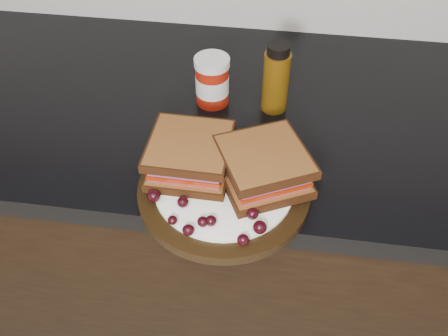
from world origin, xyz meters
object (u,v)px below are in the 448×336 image
at_px(condiment_jar, 212,81).
at_px(oil_bottle, 276,78).
at_px(plate, 224,190).
at_px(sandwich_left, 190,155).

xyz_separation_m(condiment_jar, oil_bottle, (0.12, -0.00, 0.02)).
height_order(plate, oil_bottle, oil_bottle).
relative_size(sandwich_left, oil_bottle, 0.94).
distance_m(sandwich_left, condiment_jar, 0.21).
xyz_separation_m(sandwich_left, condiment_jar, (0.00, 0.21, -0.00)).
bearing_deg(plate, oil_bottle, 74.97).
bearing_deg(condiment_jar, sandwich_left, -90.57).
bearing_deg(sandwich_left, plate, -23.56).
xyz_separation_m(plate, condiment_jar, (-0.06, 0.24, 0.04)).
bearing_deg(condiment_jar, oil_bottle, -0.84).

